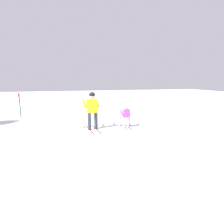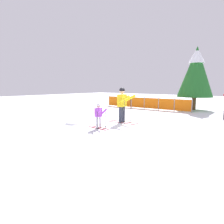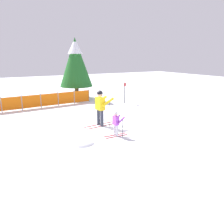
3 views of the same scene
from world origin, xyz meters
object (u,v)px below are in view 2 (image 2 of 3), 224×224
at_px(skier_adult, 123,102).
at_px(safety_fence, 144,103).
at_px(conifer_far, 196,71).
at_px(skier_child, 99,114).

relative_size(skier_adult, safety_fence, 0.24).
bearing_deg(conifer_far, safety_fence, -149.38).
distance_m(skier_adult, conifer_far, 7.81).
xyz_separation_m(skier_child, safety_fence, (-1.71, 7.16, -0.16)).
height_order(skier_child, conifer_far, conifer_far).
height_order(skier_adult, conifer_far, conifer_far).
bearing_deg(skier_child, conifer_far, 81.50).
bearing_deg(skier_adult, conifer_far, 72.56).
bearing_deg(conifer_far, skier_child, -99.76).
bearing_deg(skier_adult, skier_child, -98.69).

